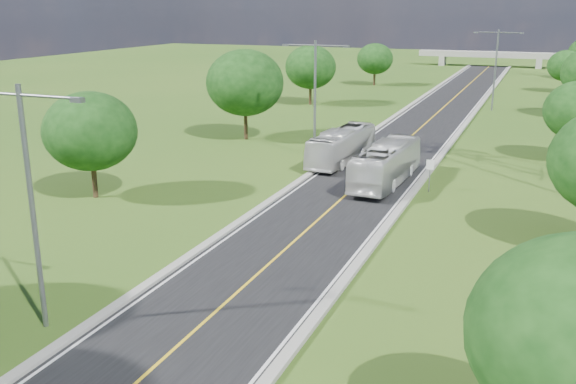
% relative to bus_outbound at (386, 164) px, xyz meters
% --- Properties ---
extents(ground, '(260.00, 260.00, 0.00)m').
position_rel_bus_outbound_xyz_m(ground, '(-1.85, 21.19, -1.56)').
color(ground, '#2A5016').
rests_on(ground, ground).
extents(road, '(8.00, 150.00, 0.06)m').
position_rel_bus_outbound_xyz_m(road, '(-1.85, 27.19, -1.53)').
color(road, black).
rests_on(road, ground).
extents(curb_left, '(0.50, 150.00, 0.22)m').
position_rel_bus_outbound_xyz_m(curb_left, '(-6.10, 27.19, -1.45)').
color(curb_left, gray).
rests_on(curb_left, ground).
extents(curb_right, '(0.50, 150.00, 0.22)m').
position_rel_bus_outbound_xyz_m(curb_right, '(2.40, 27.19, -1.45)').
color(curb_right, gray).
rests_on(curb_right, ground).
extents(speed_limit_sign, '(0.55, 0.09, 2.40)m').
position_rel_bus_outbound_xyz_m(speed_limit_sign, '(3.35, -0.83, 0.04)').
color(speed_limit_sign, slate).
rests_on(speed_limit_sign, ground).
extents(overpass, '(30.00, 3.00, 3.20)m').
position_rel_bus_outbound_xyz_m(overpass, '(-1.85, 101.19, 0.85)').
color(overpass, gray).
rests_on(overpass, ground).
extents(streetlight_near_left, '(5.90, 0.25, 10.00)m').
position_rel_bus_outbound_xyz_m(streetlight_near_left, '(-7.85, -26.81, 4.39)').
color(streetlight_near_left, slate).
rests_on(streetlight_near_left, ground).
extents(streetlight_mid_left, '(5.90, 0.25, 10.00)m').
position_rel_bus_outbound_xyz_m(streetlight_mid_left, '(-7.85, 6.19, 4.39)').
color(streetlight_mid_left, slate).
rests_on(streetlight_mid_left, ground).
extents(streetlight_far_right, '(5.90, 0.25, 10.00)m').
position_rel_bus_outbound_xyz_m(streetlight_far_right, '(4.15, 39.19, 4.39)').
color(streetlight_far_right, slate).
rests_on(streetlight_far_right, ground).
extents(tree_lb, '(6.30, 6.30, 7.33)m').
position_rel_bus_outbound_xyz_m(tree_lb, '(-17.85, -10.81, 3.09)').
color(tree_lb, black).
rests_on(tree_lb, ground).
extents(tree_lc, '(7.56, 7.56, 8.79)m').
position_rel_bus_outbound_xyz_m(tree_lc, '(-16.85, 11.19, 4.02)').
color(tree_lc, black).
rests_on(tree_lc, ground).
extents(tree_ld, '(6.72, 6.72, 7.82)m').
position_rel_bus_outbound_xyz_m(tree_ld, '(-18.85, 35.19, 3.40)').
color(tree_ld, black).
rests_on(tree_ld, ground).
extents(tree_le, '(5.88, 5.88, 6.84)m').
position_rel_bus_outbound_xyz_m(tree_le, '(-16.35, 59.19, 2.78)').
color(tree_le, black).
rests_on(tree_le, ground).
extents(tree_re, '(5.46, 5.46, 6.35)m').
position_rel_bus_outbound_xyz_m(tree_re, '(12.65, 61.19, 2.46)').
color(tree_re, black).
rests_on(tree_re, ground).
extents(bus_outbound, '(3.04, 10.87, 3.00)m').
position_rel_bus_outbound_xyz_m(bus_outbound, '(0.00, 0.00, 0.00)').
color(bus_outbound, silver).
rests_on(bus_outbound, road).
extents(bus_inbound, '(3.17, 10.36, 2.84)m').
position_rel_bus_outbound_xyz_m(bus_inbound, '(-5.05, 5.23, -0.08)').
color(bus_inbound, beige).
rests_on(bus_inbound, road).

